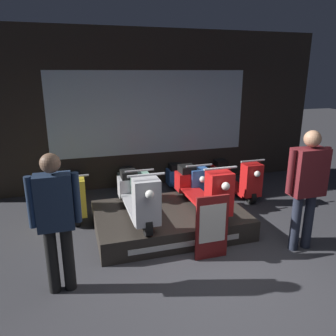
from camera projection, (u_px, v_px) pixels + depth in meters
ground_plane at (226, 280)px, 3.89m from camera, size 30.00×30.00×0.00m
shop_wall_back at (151, 110)px, 6.78m from camera, size 7.49×0.09×3.20m
display_platform at (170, 220)px, 5.10m from camera, size 2.26×1.52×0.31m
scooter_display_left at (137, 196)px, 4.78m from camera, size 0.48×1.70×0.84m
scooter_display_right at (202, 189)px, 5.06m from camera, size 0.48×1.70×0.84m
scooter_backrow_0 at (75, 194)px, 5.74m from camera, size 0.48×1.70×0.84m
scooter_backrow_1 at (133, 188)px, 6.03m from camera, size 0.48×1.70×0.84m
scooter_backrow_2 at (187, 183)px, 6.32m from camera, size 0.48×1.70×0.84m
scooter_backrow_3 at (235, 178)px, 6.60m from camera, size 0.48×1.70×0.84m
person_left_browsing at (56, 215)px, 3.46m from camera, size 0.54×0.21×1.59m
person_right_browsing at (307, 181)px, 4.32m from camera, size 0.62×0.25×1.67m
price_sign_board at (212, 227)px, 4.23m from camera, size 0.44×0.04×0.88m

